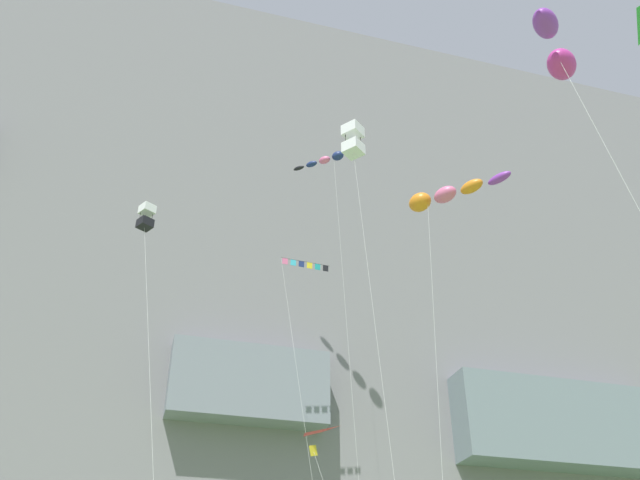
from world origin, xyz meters
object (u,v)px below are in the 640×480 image
kite_box_high_right (146,219)px  kite_windsock_low_center (443,196)px  kite_banner_mid_right (307,294)px  kite_delta_low_right (306,449)px  kite_box_low_left (353,141)px  kite_windsock_front_field (326,161)px  kite_windsock_high_left (547,28)px

kite_box_high_right → kite_windsock_low_center: bearing=-14.9°
kite_banner_mid_right → kite_windsock_low_center: bearing=-74.1°
kite_windsock_low_center → kite_delta_low_right: size_ratio=1.96×
kite_box_low_left → kite_windsock_front_field: kite_windsock_front_field is taller
kite_box_low_left → kite_delta_low_right: size_ratio=2.40×
kite_banner_mid_right → kite_box_high_right: kite_banner_mid_right is taller
kite_windsock_high_left → kite_delta_low_right: bearing=97.0°
kite_windsock_low_center → kite_windsock_high_left: (-2.72, -12.68, -3.20)m
kite_box_low_left → kite_windsock_low_center: 6.62m
kite_windsock_low_center → kite_banner_mid_right: bearing=105.9°
kite_windsock_front_field → kite_delta_low_right: kite_windsock_front_field is taller
kite_banner_mid_right → kite_box_low_left: 10.49m
kite_delta_low_right → kite_windsock_low_center: bearing=-50.5°
kite_windsock_low_center → kite_box_high_right: (-13.53, 3.60, -1.52)m
kite_box_low_left → kite_windsock_high_left: size_ratio=1.41×
kite_banner_mid_right → kite_box_low_left: kite_box_low_left is taller
kite_box_low_left → kite_windsock_high_left: bearing=-87.2°
kite_box_high_right → kite_delta_low_right: (8.49, 2.51, -9.33)m
kite_banner_mid_right → kite_box_low_left: (0.01, -9.47, 4.52)m
kite_banner_mid_right → kite_windsock_front_field: kite_windsock_front_field is taller
kite_box_low_left → kite_windsock_low_center: bearing=-38.6°
kite_banner_mid_right → kite_box_high_right: bearing=-139.2°
kite_windsock_front_field → kite_delta_low_right: bearing=-115.4°
kite_box_low_left → kite_box_high_right: (-10.04, 0.81, -6.41)m
kite_windsock_high_left → kite_box_high_right: bearing=123.6°
kite_box_low_left → kite_delta_low_right: bearing=115.0°
kite_windsock_high_left → kite_delta_low_right: (-2.32, 18.79, -7.65)m
kite_windsock_high_left → kite_delta_low_right: 20.42m
kite_windsock_high_left → kite_delta_low_right: kite_windsock_high_left is taller
kite_box_low_left → kite_windsock_high_left: (0.77, -15.47, -8.09)m
kite_box_low_left → kite_banner_mid_right: bearing=90.1°
kite_windsock_high_left → kite_windsock_front_field: size_ratio=0.60×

